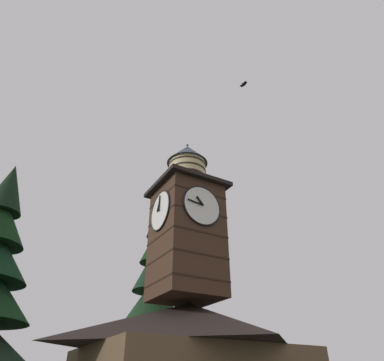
% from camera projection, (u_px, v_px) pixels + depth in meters
% --- Properties ---
extents(clock_tower, '(4.18, 4.18, 10.44)m').
position_uv_depth(clock_tower, '(187.00, 222.00, 20.75)').
color(clock_tower, '#422B1E').
rests_on(clock_tower, building_main).
extents(pine_tree_behind, '(5.54, 5.54, 15.24)m').
position_uv_depth(pine_tree_behind, '(154.00, 316.00, 23.61)').
color(pine_tree_behind, '#473323').
rests_on(pine_tree_behind, ground_plane).
extents(moon, '(2.20, 2.20, 2.20)m').
position_uv_depth(moon, '(208.00, 280.00, 52.19)').
color(moon, silver).
extents(flying_bird_high, '(0.30, 0.54, 0.16)m').
position_uv_depth(flying_bird_high, '(243.00, 84.00, 22.44)').
color(flying_bird_high, black).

